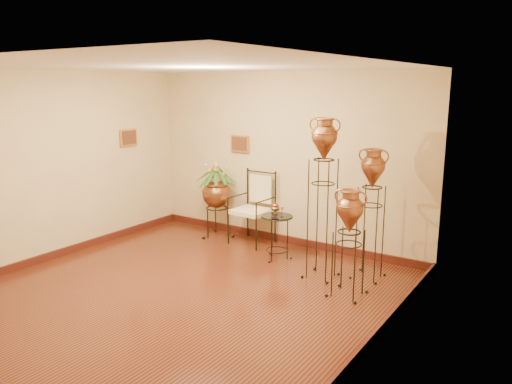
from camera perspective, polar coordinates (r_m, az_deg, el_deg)
The scene contains 8 objects.
ground at distance 6.55m, azimuth -8.28°, elevation -11.23°, with size 5.00×5.00×0.00m, color #5A2B15.
room_shell at distance 6.09m, azimuth -8.78°, elevation 3.96°, with size 5.02×5.02×2.81m.
amphora_tall at distance 6.69m, azimuth 7.63°, elevation -0.59°, with size 0.52×0.52×2.20m.
amphora_mid at distance 6.83m, azimuth 12.98°, elevation -2.40°, with size 0.45×0.45×1.79m.
amphora_short at distance 6.26m, azimuth 10.55°, elevation -5.72°, with size 0.54×0.54×1.38m.
planter_urn at distance 8.57m, azimuth -4.54°, elevation 0.21°, with size 0.85×0.85×1.46m.
armchair at distance 8.20m, azimuth -0.49°, elevation -1.87°, with size 0.70×0.65×1.19m.
side_table at distance 7.53m, azimuth 2.40°, elevation -5.09°, with size 0.60×0.60×0.85m.
Camera 1 is at (4.05, -4.45, 2.59)m, focal length 35.00 mm.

